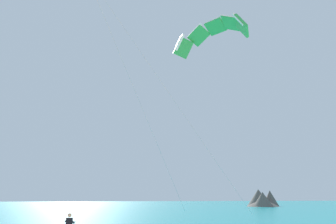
# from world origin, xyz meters

# --- Properties ---
(sea) EXTENTS (200.00, 120.00, 0.20)m
(sea) POSITION_xyz_m (0.00, 74.85, 0.10)
(sea) COLOR teal
(sea) RESTS_ON ground
(kite_primary) EXTENTS (14.12, 11.72, 18.46)m
(kite_primary) POSITION_xyz_m (12.88, 25.58, 18.31)
(kite_primary) COLOR green
(headland_right) EXTENTS (8.95, 8.40, 3.91)m
(headland_right) POSITION_xyz_m (36.68, 69.28, 1.57)
(headland_right) COLOR #56514C
(headland_right) RESTS_ON ground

